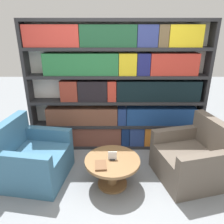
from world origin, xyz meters
TOP-DOWN VIEW (x-y plane):
  - ground_plane at (0.00, 0.00)m, footprint 14.00×14.00m
  - bookshelf at (0.02, 1.33)m, footprint 2.99×0.30m
  - armchair_left at (-1.22, 0.42)m, footprint 0.97×0.99m
  - armchair_right at (1.06, 0.42)m, footprint 1.03×1.04m
  - coffee_table at (-0.08, 0.25)m, footprint 0.75×0.75m
  - table_sign at (-0.08, 0.25)m, footprint 0.12×0.06m
  - stray_book at (-0.23, 0.11)m, footprint 0.16×0.22m

SIDE VIEW (x-z plane):
  - ground_plane at x=0.00m, z-range 0.00..0.00m
  - coffee_table at x=-0.08m, z-range 0.09..0.50m
  - armchair_left at x=-1.22m, z-range -0.14..0.74m
  - armchair_right at x=1.06m, z-range -0.14..0.74m
  - stray_book at x=-0.23m, z-range 0.41..0.44m
  - table_sign at x=-0.08m, z-range 0.40..0.53m
  - bookshelf at x=0.02m, z-range -0.01..2.18m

